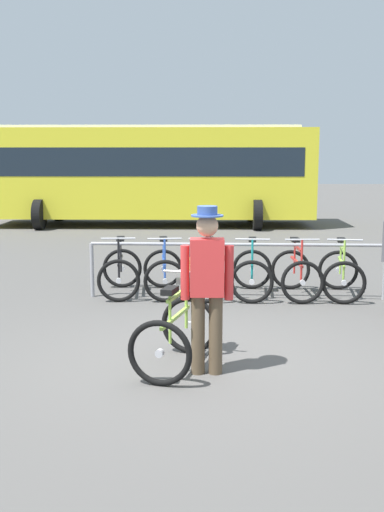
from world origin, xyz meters
The scene contains 11 objects.
ground_plane centered at (0.00, 0.00, 0.00)m, with size 80.00×80.00×0.00m, color #514F4C.
bike_rack_rail centered at (0.51, 2.93, 0.70)m, with size 4.61×0.14×0.88m.
racked_bike_black centered at (-1.35, 3.14, 0.37)m, with size 0.75×1.15×0.97m.
racked_bike_blue centered at (-0.65, 3.13, 0.37)m, with size 0.77×1.17×0.97m.
racked_bike_yellow centered at (0.05, 3.12, 0.37)m, with size 0.76×1.17×0.98m.
racked_bike_teal centered at (0.75, 3.11, 0.37)m, with size 0.74×1.16×0.98m.
racked_bike_red centered at (1.45, 3.09, 0.37)m, with size 0.71×1.14×0.98m.
racked_bike_lime centered at (2.15, 3.08, 0.37)m, with size 0.79×1.16×0.97m.
featured_bicycle centered at (-0.25, -0.14, 0.49)m, with size 0.91×1.25×1.09m.
person_with_featured_bike centered at (0.05, -0.40, 0.95)m, with size 0.53×0.32×1.72m.
bus_distant centered at (-1.74, 12.83, 1.74)m, with size 10.01×3.43×3.08m.
Camera 1 is at (0.06, -6.38, 2.23)m, focal length 42.70 mm.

